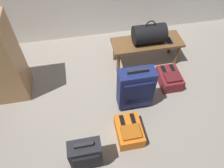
{
  "coord_description": "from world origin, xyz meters",
  "views": [
    {
      "loc": [
        -0.4,
        -1.5,
        2.31
      ],
      "look_at": [
        -0.07,
        0.19,
        0.25
      ],
      "focal_mm": 34.39,
      "sensor_mm": 36.0,
      "label": 1
    }
  ],
  "objects_px": {
    "bench": "(147,45)",
    "backpack_maroon": "(169,78)",
    "duffel_bag_black": "(149,34)",
    "suitcase_upright_navy": "(136,88)",
    "backpack_orange": "(129,131)",
    "suitcase_small_charcoal": "(86,154)",
    "cell_phone": "(169,41)"
  },
  "relations": [
    {
      "from": "bench",
      "to": "backpack_maroon",
      "type": "relative_size",
      "value": 2.63
    },
    {
      "from": "bench",
      "to": "duffel_bag_black",
      "type": "relative_size",
      "value": 2.27
    },
    {
      "from": "suitcase_upright_navy",
      "to": "backpack_orange",
      "type": "distance_m",
      "value": 0.5
    },
    {
      "from": "suitcase_upright_navy",
      "to": "backpack_maroon",
      "type": "bearing_deg",
      "value": 24.65
    },
    {
      "from": "suitcase_upright_navy",
      "to": "backpack_orange",
      "type": "bearing_deg",
      "value": -112.21
    },
    {
      "from": "suitcase_small_charcoal",
      "to": "backpack_orange",
      "type": "relative_size",
      "value": 1.21
    },
    {
      "from": "suitcase_upright_navy",
      "to": "suitcase_small_charcoal",
      "type": "relative_size",
      "value": 1.4
    },
    {
      "from": "suitcase_small_charcoal",
      "to": "backpack_maroon",
      "type": "xyz_separation_m",
      "value": [
        1.25,
        0.91,
        -0.15
      ]
    },
    {
      "from": "suitcase_small_charcoal",
      "to": "cell_phone",
      "type": "bearing_deg",
      "value": 44.79
    },
    {
      "from": "duffel_bag_black",
      "to": "suitcase_upright_navy",
      "type": "height_order",
      "value": "duffel_bag_black"
    },
    {
      "from": "bench",
      "to": "duffel_bag_black",
      "type": "distance_m",
      "value": 0.19
    },
    {
      "from": "bench",
      "to": "suitcase_small_charcoal",
      "type": "relative_size",
      "value": 2.17
    },
    {
      "from": "bench",
      "to": "backpack_maroon",
      "type": "distance_m",
      "value": 0.57
    },
    {
      "from": "suitcase_upright_navy",
      "to": "cell_phone",
      "type": "bearing_deg",
      "value": 45.94
    },
    {
      "from": "cell_phone",
      "to": "suitcase_small_charcoal",
      "type": "bearing_deg",
      "value": -135.21
    },
    {
      "from": "cell_phone",
      "to": "backpack_maroon",
      "type": "height_order",
      "value": "cell_phone"
    },
    {
      "from": "cell_phone",
      "to": "suitcase_upright_navy",
      "type": "height_order",
      "value": "suitcase_upright_navy"
    },
    {
      "from": "duffel_bag_black",
      "to": "suitcase_upright_navy",
      "type": "relative_size",
      "value": 0.68
    },
    {
      "from": "bench",
      "to": "duffel_bag_black",
      "type": "xyz_separation_m",
      "value": [
        0.01,
        0.0,
        0.19
      ]
    },
    {
      "from": "suitcase_small_charcoal",
      "to": "backpack_maroon",
      "type": "relative_size",
      "value": 1.21
    },
    {
      "from": "suitcase_upright_navy",
      "to": "suitcase_small_charcoal",
      "type": "bearing_deg",
      "value": -136.41
    },
    {
      "from": "cell_phone",
      "to": "backpack_orange",
      "type": "relative_size",
      "value": 0.38
    },
    {
      "from": "bench",
      "to": "backpack_maroon",
      "type": "height_order",
      "value": "bench"
    },
    {
      "from": "suitcase_upright_navy",
      "to": "backpack_orange",
      "type": "xyz_separation_m",
      "value": [
        -0.17,
        -0.41,
        -0.24
      ]
    },
    {
      "from": "duffel_bag_black",
      "to": "backpack_maroon",
      "type": "xyz_separation_m",
      "value": [
        0.2,
        -0.48,
        -0.42
      ]
    },
    {
      "from": "bench",
      "to": "suitcase_upright_navy",
      "type": "bearing_deg",
      "value": -116.26
    },
    {
      "from": "duffel_bag_black",
      "to": "backpack_maroon",
      "type": "bearing_deg",
      "value": -67.72
    },
    {
      "from": "duffel_bag_black",
      "to": "cell_phone",
      "type": "xyz_separation_m",
      "value": [
        0.3,
        -0.05,
        -0.13
      ]
    },
    {
      "from": "bench",
      "to": "suitcase_upright_navy",
      "type": "distance_m",
      "value": 0.83
    },
    {
      "from": "bench",
      "to": "suitcase_upright_navy",
      "type": "relative_size",
      "value": 1.55
    },
    {
      "from": "backpack_orange",
      "to": "suitcase_small_charcoal",
      "type": "bearing_deg",
      "value": -155.15
    },
    {
      "from": "suitcase_small_charcoal",
      "to": "backpack_orange",
      "type": "height_order",
      "value": "suitcase_small_charcoal"
    }
  ]
}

